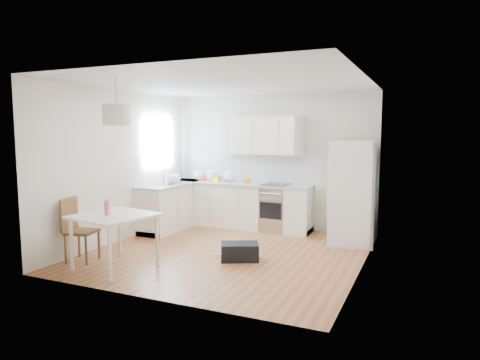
# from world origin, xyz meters

# --- Properties ---
(floor) EXTENTS (4.20, 4.20, 0.00)m
(floor) POSITION_xyz_m (0.00, 0.00, 0.00)
(floor) COLOR brown
(floor) RESTS_ON ground
(ceiling) EXTENTS (4.20, 4.20, 0.00)m
(ceiling) POSITION_xyz_m (0.00, 0.00, 2.70)
(ceiling) COLOR white
(ceiling) RESTS_ON wall_back
(wall_back) EXTENTS (4.20, 0.00, 4.20)m
(wall_back) POSITION_xyz_m (0.00, 2.10, 1.35)
(wall_back) COLOR silver
(wall_back) RESTS_ON floor
(wall_left) EXTENTS (0.00, 4.20, 4.20)m
(wall_left) POSITION_xyz_m (-2.10, 0.00, 1.35)
(wall_left) COLOR silver
(wall_left) RESTS_ON floor
(wall_right) EXTENTS (0.00, 4.20, 4.20)m
(wall_right) POSITION_xyz_m (2.10, 0.00, 1.35)
(wall_right) COLOR silver
(wall_right) RESTS_ON floor
(window_glassblock) EXTENTS (0.02, 1.00, 1.00)m
(window_glassblock) POSITION_xyz_m (-2.09, 1.15, 1.75)
(window_glassblock) COLOR #BFE0F9
(window_glassblock) RESTS_ON wall_left
(cabinets_back) EXTENTS (3.00, 0.60, 0.88)m
(cabinets_back) POSITION_xyz_m (-0.60, 1.80, 0.44)
(cabinets_back) COLOR white
(cabinets_back) RESTS_ON floor
(cabinets_left) EXTENTS (0.60, 1.80, 0.88)m
(cabinets_left) POSITION_xyz_m (-1.80, 1.20, 0.44)
(cabinets_left) COLOR white
(cabinets_left) RESTS_ON floor
(counter_back) EXTENTS (3.02, 0.64, 0.04)m
(counter_back) POSITION_xyz_m (-0.60, 1.80, 0.90)
(counter_back) COLOR #A6A9AB
(counter_back) RESTS_ON cabinets_back
(counter_left) EXTENTS (0.64, 1.82, 0.04)m
(counter_left) POSITION_xyz_m (-1.80, 1.20, 0.90)
(counter_left) COLOR #A6A9AB
(counter_left) RESTS_ON cabinets_left
(backsplash_back) EXTENTS (3.00, 0.01, 0.58)m
(backsplash_back) POSITION_xyz_m (-0.60, 2.09, 1.21)
(backsplash_back) COLOR white
(backsplash_back) RESTS_ON wall_back
(backsplash_left) EXTENTS (0.01, 1.80, 0.58)m
(backsplash_left) POSITION_xyz_m (-2.09, 1.20, 1.21)
(backsplash_left) COLOR white
(backsplash_left) RESTS_ON wall_left
(upper_cabinets) EXTENTS (1.70, 0.32, 0.75)m
(upper_cabinets) POSITION_xyz_m (-0.15, 1.94, 1.88)
(upper_cabinets) COLOR white
(upper_cabinets) RESTS_ON wall_back
(range_oven) EXTENTS (0.50, 0.61, 0.88)m
(range_oven) POSITION_xyz_m (0.20, 1.80, 0.44)
(range_oven) COLOR #B4B6B9
(range_oven) RESTS_ON floor
(sink) EXTENTS (0.50, 0.80, 0.16)m
(sink) POSITION_xyz_m (-1.80, 1.15, 0.92)
(sink) COLOR #B4B6B9
(sink) RESTS_ON counter_left
(refrigerator) EXTENTS (0.97, 1.00, 1.80)m
(refrigerator) POSITION_xyz_m (1.73, 1.45, 0.90)
(refrigerator) COLOR white
(refrigerator) RESTS_ON floor
(dining_table) EXTENTS (1.17, 1.17, 0.78)m
(dining_table) POSITION_xyz_m (-1.13, -1.36, 0.69)
(dining_table) COLOR beige
(dining_table) RESTS_ON floor
(dining_chair) EXTENTS (0.47, 0.47, 0.96)m
(dining_chair) POSITION_xyz_m (-1.81, -1.29, 0.48)
(dining_chair) COLOR #4D3017
(dining_chair) RESTS_ON floor
(drink_bottle) EXTENTS (0.07, 0.07, 0.25)m
(drink_bottle) POSITION_xyz_m (-1.20, -1.42, 0.91)
(drink_bottle) COLOR #E43F7B
(drink_bottle) RESTS_ON dining_table
(gym_bag) EXTENTS (0.67, 0.58, 0.26)m
(gym_bag) POSITION_xyz_m (0.34, -0.27, 0.13)
(gym_bag) COLOR black
(gym_bag) RESTS_ON floor
(pendant_lamp) EXTENTS (0.39, 0.39, 0.29)m
(pendant_lamp) POSITION_xyz_m (-1.05, -1.34, 2.18)
(pendant_lamp) COLOR beige
(pendant_lamp) RESTS_ON ceiling
(grocery_bag_a) EXTENTS (0.23, 0.20, 0.21)m
(grocery_bag_a) POSITION_xyz_m (-1.55, 1.83, 1.03)
(grocery_bag_a) COLOR white
(grocery_bag_a) RESTS_ON counter_back
(grocery_bag_b) EXTENTS (0.27, 0.23, 0.24)m
(grocery_bag_b) POSITION_xyz_m (-1.23, 1.85, 1.04)
(grocery_bag_b) COLOR white
(grocery_bag_b) RESTS_ON counter_back
(grocery_bag_c) EXTENTS (0.26, 0.22, 0.24)m
(grocery_bag_c) POSITION_xyz_m (-0.83, 1.85, 1.04)
(grocery_bag_c) COLOR white
(grocery_bag_c) RESTS_ON counter_back
(grocery_bag_d) EXTENTS (0.20, 0.17, 0.18)m
(grocery_bag_d) POSITION_xyz_m (-1.81, 1.35, 1.01)
(grocery_bag_d) COLOR white
(grocery_bag_d) RESTS_ON counter_back
(grocery_bag_e) EXTENTS (0.22, 0.19, 0.20)m
(grocery_bag_e) POSITION_xyz_m (-1.74, 1.03, 1.02)
(grocery_bag_e) COLOR white
(grocery_bag_e) RESTS_ON counter_left
(snack_orange) EXTENTS (0.17, 0.14, 0.10)m
(snack_orange) POSITION_xyz_m (-0.40, 1.78, 0.97)
(snack_orange) COLOR orange
(snack_orange) RESTS_ON counter_back
(snack_yellow) EXTENTS (0.18, 0.15, 0.11)m
(snack_yellow) POSITION_xyz_m (-1.08, 1.75, 0.98)
(snack_yellow) COLOR orange
(snack_yellow) RESTS_ON counter_back
(snack_red) EXTENTS (0.20, 0.19, 0.12)m
(snack_red) POSITION_xyz_m (-1.47, 1.85, 0.98)
(snack_red) COLOR red
(snack_red) RESTS_ON counter_back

